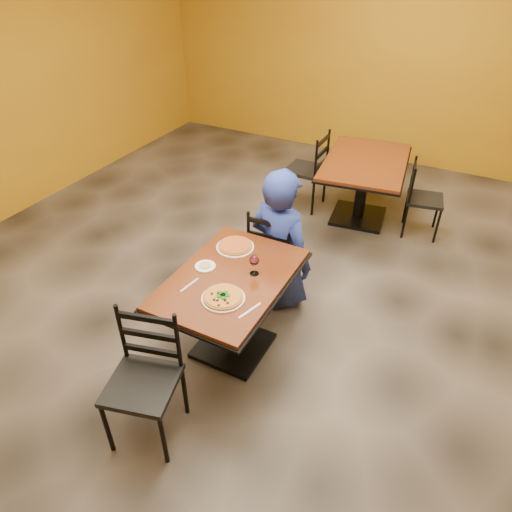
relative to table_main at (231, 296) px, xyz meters
The scene contains 18 objects.
floor 0.75m from the table_main, 90.00° to the left, with size 7.00×8.00×0.01m, color black.
wall_back 4.60m from the table_main, 90.00° to the left, with size 7.00×0.01×3.00m, color #AC7D13.
table_main is the anchor object (origin of this frame).
table_second 2.58m from the table_main, 83.70° to the left, with size 1.08×1.46×0.75m.
chair_main_near 0.96m from the table_main, 96.95° to the right, with size 0.43×0.43×0.95m, color black, non-canonical shape.
chair_main_far 0.87m from the table_main, 91.96° to the left, with size 0.41×0.41×0.92m, color black, non-canonical shape.
chair_second_left 2.60m from the table_main, 99.63° to the left, with size 0.43×0.43×0.96m, color black, non-canonical shape.
chair_second_right 2.75m from the table_main, 68.67° to the left, with size 0.38×0.38×0.85m, color black, non-canonical shape.
diner 0.79m from the table_main, 86.17° to the left, with size 0.64×0.42×1.32m, color navy.
plate_main 0.32m from the table_main, 71.15° to the right, with size 0.31×0.31×0.01m, color white.
pizza_main 0.33m from the table_main, 71.15° to the right, with size 0.28×0.28×0.02m, color maroon.
plate_far 0.44m from the table_main, 114.20° to the left, with size 0.31×0.31×0.01m, color white.
pizza_far 0.44m from the table_main, 114.20° to the left, with size 0.28×0.28×0.02m, color orange.
side_plate 0.31m from the table_main, behind, with size 0.16×0.16×0.01m, color white.
dip 0.31m from the table_main, behind, with size 0.09×0.09×0.01m, color tan.
wine_glass 0.34m from the table_main, 39.12° to the left, with size 0.08×0.08×0.18m, color white, non-canonical shape.
fork 0.37m from the table_main, 133.48° to the right, with size 0.01×0.19×0.00m, color silver.
knife 0.45m from the table_main, 40.79° to the right, with size 0.01×0.21×0.00m, color silver.
Camera 1 is at (1.43, -2.83, 2.87)m, focal length 32.35 mm.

